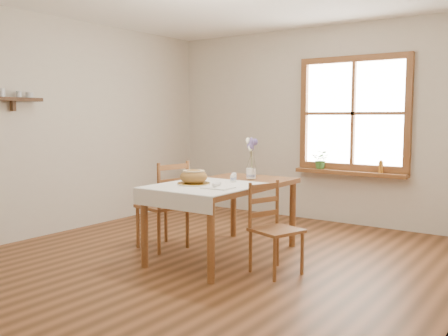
# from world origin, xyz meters

# --- Properties ---
(ground) EXTENTS (5.00, 5.00, 0.00)m
(ground) POSITION_xyz_m (0.00, 0.00, 0.00)
(ground) COLOR brown
(ground) RESTS_ON ground
(room_walls) EXTENTS (4.60, 5.10, 2.65)m
(room_walls) POSITION_xyz_m (0.00, 0.00, 1.71)
(room_walls) COLOR beige
(room_walls) RESTS_ON ground
(window) EXTENTS (1.46, 0.08, 1.46)m
(window) POSITION_xyz_m (0.50, 2.47, 1.45)
(window) COLOR brown
(window) RESTS_ON ground
(window_sill) EXTENTS (1.46, 0.20, 0.05)m
(window_sill) POSITION_xyz_m (0.50, 2.40, 0.69)
(window_sill) COLOR brown
(window_sill) RESTS_ON ground
(wall_shelf) EXTENTS (0.16, 0.60, 0.24)m
(wall_shelf) POSITION_xyz_m (-2.16, -0.60, 1.61)
(wall_shelf) COLOR #4B2B18
(wall_shelf) RESTS_ON ground
(dining_table) EXTENTS (0.90, 1.60, 0.75)m
(dining_table) POSITION_xyz_m (0.00, 0.30, 0.66)
(dining_table) COLOR brown
(dining_table) RESTS_ON ground
(table_linen) EXTENTS (0.91, 0.99, 0.01)m
(table_linen) POSITION_xyz_m (0.00, -0.00, 0.76)
(table_linen) COLOR silver
(table_linen) RESTS_ON dining_table
(chair_left) EXTENTS (0.54, 0.52, 0.95)m
(chair_left) POSITION_xyz_m (-0.72, 0.17, 0.47)
(chair_left) COLOR brown
(chair_left) RESTS_ON ground
(chair_right) EXTENTS (0.50, 0.49, 0.82)m
(chair_right) POSITION_xyz_m (0.71, 0.11, 0.41)
(chair_right) COLOR brown
(chair_right) RESTS_ON ground
(bread_plate) EXTENTS (0.38, 0.38, 0.02)m
(bread_plate) POSITION_xyz_m (-0.12, -0.03, 0.77)
(bread_plate) COLOR white
(bread_plate) RESTS_ON table_linen
(bread_loaf) EXTENTS (0.26, 0.26, 0.15)m
(bread_loaf) POSITION_xyz_m (-0.12, -0.03, 0.85)
(bread_loaf) COLOR brown
(bread_loaf) RESTS_ON bread_plate
(egg_napkin) EXTENTS (0.27, 0.24, 0.01)m
(egg_napkin) POSITION_xyz_m (0.21, -0.09, 0.77)
(egg_napkin) COLOR silver
(egg_napkin) RESTS_ON table_linen
(eggs) EXTENTS (0.21, 0.19, 0.04)m
(eggs) POSITION_xyz_m (0.21, -0.09, 0.79)
(eggs) COLOR silver
(eggs) RESTS_ON egg_napkin
(salt_shaker) EXTENTS (0.06, 0.06, 0.10)m
(salt_shaker) POSITION_xyz_m (0.09, 0.34, 0.81)
(salt_shaker) COLOR white
(salt_shaker) RESTS_ON table_linen
(pepper_shaker) EXTENTS (0.05, 0.05, 0.09)m
(pepper_shaker) POSITION_xyz_m (0.10, 0.31, 0.80)
(pepper_shaker) COLOR white
(pepper_shaker) RESTS_ON table_linen
(flower_vase) EXTENTS (0.11, 0.11, 0.11)m
(flower_vase) POSITION_xyz_m (0.07, 0.69, 0.81)
(flower_vase) COLOR white
(flower_vase) RESTS_ON dining_table
(lavender_bouquet) EXTENTS (0.18, 0.18, 0.33)m
(lavender_bouquet) POSITION_xyz_m (0.07, 0.69, 1.03)
(lavender_bouquet) COLOR #675495
(lavender_bouquet) RESTS_ON flower_vase
(potted_plant) EXTENTS (0.24, 0.26, 0.19)m
(potted_plant) POSITION_xyz_m (0.10, 2.40, 0.81)
(potted_plant) COLOR #3A742E
(potted_plant) RESTS_ON window_sill
(amber_bottle) EXTENTS (0.07, 0.07, 0.16)m
(amber_bottle) POSITION_xyz_m (0.90, 2.40, 0.79)
(amber_bottle) COLOR #A4671E
(amber_bottle) RESTS_ON window_sill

